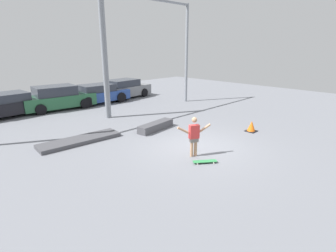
{
  "coord_description": "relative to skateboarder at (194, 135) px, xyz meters",
  "views": [
    {
      "loc": [
        -7.71,
        -6.16,
        3.87
      ],
      "look_at": [
        -0.32,
        1.28,
        0.67
      ],
      "focal_mm": 28.0,
      "sensor_mm": 36.0,
      "label": 1
    }
  ],
  "objects": [
    {
      "name": "parked_car_grey",
      "position": [
        4.94,
        11.16,
        -0.13
      ],
      "size": [
        4.41,
        2.27,
        1.43
      ],
      "rotation": [
        0.0,
        0.0,
        0.1
      ],
      "color": "slate",
      "rests_on": "ground_plane"
    },
    {
      "name": "manual_pad",
      "position": [
        -2.25,
        4.31,
        -0.74
      ],
      "size": [
        3.43,
        1.16,
        0.16
      ],
      "primitive_type": "cube",
      "rotation": [
        0.0,
        0.0,
        -0.07
      ],
      "color": "#47474C",
      "rests_on": "ground_plane"
    },
    {
      "name": "parked_car_green",
      "position": [
        -0.31,
        10.98,
        -0.11
      ],
      "size": [
        4.48,
        2.33,
        1.49
      ],
      "rotation": [
        0.0,
        0.0,
        -0.1
      ],
      "color": "#28603D",
      "rests_on": "ground_plane"
    },
    {
      "name": "grind_box",
      "position": [
        1.16,
        3.33,
        -0.64
      ],
      "size": [
        2.13,
        0.8,
        0.36
      ],
      "primitive_type": "cube",
      "rotation": [
        0.0,
        0.0,
        0.14
      ],
      "color": "#47474C",
      "rests_on": "ground_plane"
    },
    {
      "name": "traffic_cone",
      "position": [
        4.19,
        -0.05,
        -0.57
      ],
      "size": [
        0.47,
        0.47,
        0.51
      ],
      "color": "black",
      "rests_on": "ground_plane"
    },
    {
      "name": "canopy_support_left",
      "position": [
        -2.52,
        6.88,
        3.24
      ],
      "size": [
        6.69,
        0.2,
        6.59
      ],
      "color": "gray",
      "rests_on": "ground_plane"
    },
    {
      "name": "ground_plane",
      "position": [
        0.79,
        0.52,
        -0.82
      ],
      "size": [
        36.0,
        36.0,
        0.0
      ],
      "primitive_type": "plane",
      "color": "slate"
    },
    {
      "name": "parked_car_blue",
      "position": [
        2.5,
        10.8,
        -0.17
      ],
      "size": [
        4.19,
        2.02,
        1.33
      ],
      "rotation": [
        0.0,
        0.0,
        -0.03
      ],
      "color": "#284793",
      "rests_on": "ground_plane"
    },
    {
      "name": "parked_car_black",
      "position": [
        -3.04,
        11.23,
        -0.16
      ],
      "size": [
        4.16,
        2.22,
        1.33
      ],
      "rotation": [
        0.0,
        0.0,
        0.07
      ],
      "color": "black",
      "rests_on": "ground_plane"
    },
    {
      "name": "canopy_support_right",
      "position": [
        4.1,
        6.88,
        3.24
      ],
      "size": [
        6.69,
        0.2,
        6.59
      ],
      "color": "gray",
      "rests_on": "ground_plane"
    },
    {
      "name": "skateboard",
      "position": [
        -0.18,
        -0.67,
        -0.76
      ],
      "size": [
        0.8,
        0.66,
        0.08
      ],
      "rotation": [
        0.0,
        0.0,
        -0.64
      ],
      "color": "#338C4C",
      "rests_on": "ground_plane"
    },
    {
      "name": "skateboarder",
      "position": [
        0.0,
        0.0,
        0.0
      ],
      "size": [
        1.19,
        0.64,
        1.48
      ],
      "rotation": [
        0.0,
        0.0,
        -0.46
      ],
      "color": "tan",
      "rests_on": "ground_plane"
    }
  ]
}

